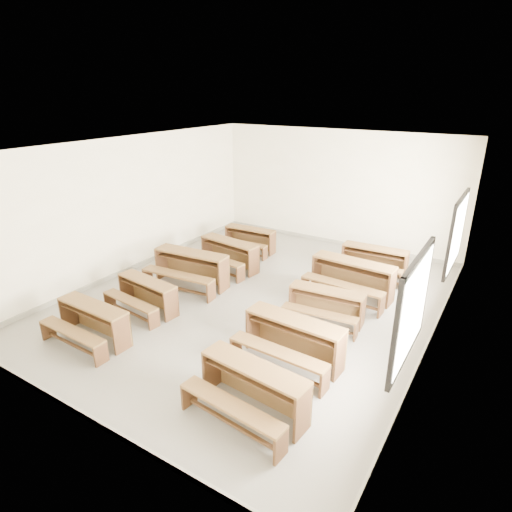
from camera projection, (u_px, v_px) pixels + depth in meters
The scene contains 11 objects.
room at pixel (260, 202), 8.29m from camera, with size 8.50×8.50×3.20m.
desk_set_0 at pixel (92, 320), 7.54m from camera, with size 1.51×0.81×0.67m.
desk_set_1 at pixel (146, 293), 8.58m from camera, with size 1.50×0.89×0.64m.
desk_set_2 at pixel (190, 266), 9.66m from camera, with size 1.82×1.06×0.79m.
desk_set_3 at pixel (228, 252), 10.57m from camera, with size 1.68×1.01×0.72m.
desk_set_4 at pixel (249, 238), 11.73m from camera, with size 1.46×0.80×0.64m.
desk_set_5 at pixel (252, 386), 5.82m from camera, with size 1.68×0.99×0.72m.
desk_set_6 at pixel (293, 337), 6.93m from camera, with size 1.71×0.94×0.75m.
desk_set_7 at pixel (326, 303), 8.17m from camera, with size 1.50×0.88×0.64m.
desk_set_8 at pixel (352, 276), 9.14m from camera, with size 1.81×1.02×0.79m.
desk_set_9 at pixel (374, 259), 10.19m from camera, with size 1.56×0.85×0.69m.
Camera 1 is at (4.30, -6.92, 4.21)m, focal length 30.00 mm.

